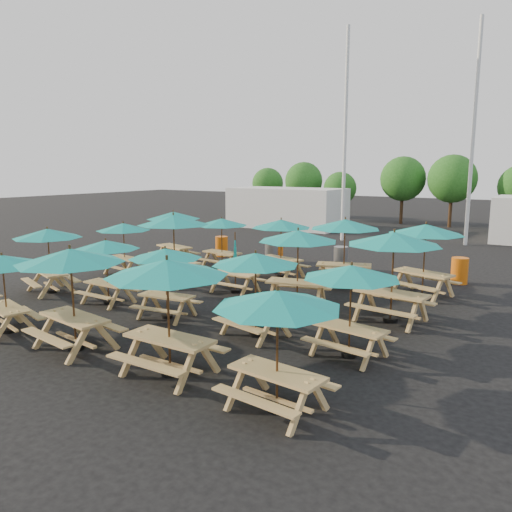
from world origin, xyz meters
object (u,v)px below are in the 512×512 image
Objects in this scene: picnic_unit_19 at (426,233)px; waste_bin_3 at (341,258)px; picnic_unit_1 at (48,236)px; picnic_unit_4 at (2,264)px; waste_bin_0 at (222,246)px; picnic_unit_5 at (106,248)px; picnic_unit_18 at (394,243)px; waste_bin_1 at (276,251)px; picnic_unit_10 at (235,268)px; picnic_unit_8 at (70,261)px; waste_bin_2 at (272,252)px; waste_bin_4 at (460,271)px; picnic_unit_2 at (123,229)px; picnic_unit_15 at (345,227)px; picnic_unit_17 at (351,276)px; picnic_unit_12 at (167,273)px; picnic_unit_11 at (281,226)px; picnic_unit_14 at (298,239)px; picnic_unit_16 at (278,305)px; picnic_unit_7 at (222,224)px; picnic_unit_6 at (173,223)px; picnic_unit_13 at (256,263)px; picnic_unit_3 at (173,218)px; picnic_unit_9 at (165,257)px.

picnic_unit_19 is 5.13m from waste_bin_3.
picnic_unit_4 is at bearing -30.46° from picnic_unit_1.
picnic_unit_5 is at bearing -76.44° from waste_bin_0.
picnic_unit_18 is 2.93× the size of waste_bin_1.
picnic_unit_8 is at bearing -88.24° from picnic_unit_10.
waste_bin_2 is 1.00× the size of waste_bin_4.
picnic_unit_2 is at bearing 127.07° from picnic_unit_4.
picnic_unit_17 is at bearing -85.00° from picnic_unit_15.
picnic_unit_18 is (8.07, 2.99, 0.43)m from picnic_unit_5.
waste_bin_3 is at bearing 96.31° from picnic_unit_12.
waste_bin_0 and waste_bin_3 have the same top height.
picnic_unit_10 is 4.17m from picnic_unit_15.
picnic_unit_15 is 3.28× the size of waste_bin_4.
picnic_unit_11 is at bearing -52.45° from waste_bin_2.
waste_bin_3 is at bearing 76.71° from picnic_unit_11.
picnic_unit_19 is at bearing -104.48° from waste_bin_4.
picnic_unit_15 reaches higher than picnic_unit_17.
picnic_unit_14 reaches higher than picnic_unit_16.
picnic_unit_4 is 9.78m from picnic_unit_7.
picnic_unit_6 is 8.16m from picnic_unit_18.
picnic_unit_16 is (5.53, -0.04, -0.20)m from picnic_unit_8.
picnic_unit_13 is at bearing -43.40° from picnic_unit_7.
picnic_unit_17 is (8.20, -3.30, -0.38)m from picnic_unit_6.
picnic_unit_5 is at bearing -134.33° from waste_bin_4.
picnic_unit_7 is 9.50m from waste_bin_4.
picnic_unit_17 is (2.55, -0.05, -0.02)m from picnic_unit_13.
picnic_unit_3 is at bearing 155.94° from picnic_unit_13.
waste_bin_2 is (0.69, 8.83, -1.31)m from picnic_unit_5.
picnic_unit_2 is 0.85× the size of picnic_unit_6.
picnic_unit_3 is 2.95× the size of waste_bin_4.
picnic_unit_19 is at bearing 98.58° from picnic_unit_17.
waste_bin_0 is at bearing 118.54° from picnic_unit_8.
picnic_unit_19 reaches higher than waste_bin_2.
picnic_unit_5 is 0.68× the size of picnic_unit_19.
picnic_unit_12 reaches higher than picnic_unit_16.
picnic_unit_11 reaches higher than waste_bin_0.
picnic_unit_3 is at bearing -163.11° from picnic_unit_19.
picnic_unit_3 is 2.95× the size of waste_bin_3.
picnic_unit_19 is (5.46, 6.50, 0.36)m from picnic_unit_9.
picnic_unit_14 reaches higher than waste_bin_3.
picnic_unit_6 is 0.92× the size of picnic_unit_19.
waste_bin_0 is at bearing 143.75° from picnic_unit_13.
picnic_unit_1 reaches higher than picnic_unit_10.
picnic_unit_11 is 9.77m from picnic_unit_12.
picnic_unit_9 is 6.44m from picnic_unit_11.
picnic_unit_18 is (-0.05, 3.10, 0.34)m from picnic_unit_17.
picnic_unit_2 is 6.98m from waste_bin_1.
picnic_unit_15 reaches higher than waste_bin_3.
picnic_unit_9 is 9.55m from waste_bin_1.
picnic_unit_3 is 2.95× the size of waste_bin_2.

